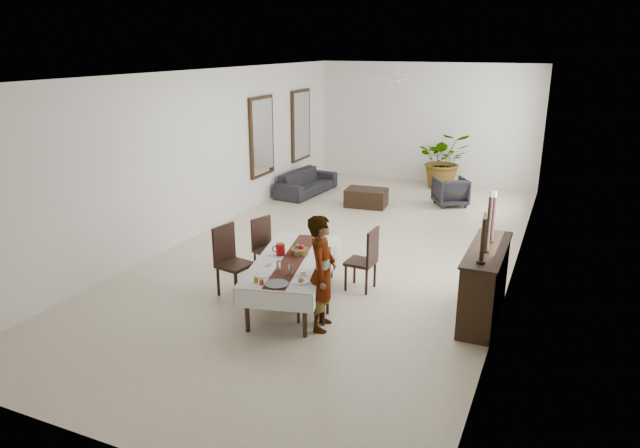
{
  "coord_description": "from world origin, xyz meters",
  "views": [
    {
      "loc": [
        3.63,
        -9.36,
        3.67
      ],
      "look_at": [
        0.3,
        -1.82,
        1.05
      ],
      "focal_mm": 32.0,
      "sensor_mm": 36.0,
      "label": 1
    }
  ],
  "objects_px": {
    "woman": "(322,273)",
    "sofa": "(306,182)",
    "dining_table_top": "(293,261)",
    "sideboard_body": "(484,284)",
    "red_pitcher": "(280,249)"
  },
  "relations": [
    {
      "from": "red_pitcher",
      "to": "woman",
      "type": "relative_size",
      "value": 0.11
    },
    {
      "from": "dining_table_top",
      "to": "sofa",
      "type": "xyz_separation_m",
      "value": [
        -2.56,
        5.9,
        -0.35
      ]
    },
    {
      "from": "woman",
      "to": "sofa",
      "type": "bearing_deg",
      "value": 13.99
    },
    {
      "from": "dining_table_top",
      "to": "woman",
      "type": "xyz_separation_m",
      "value": [
        0.7,
        -0.56,
        0.15
      ]
    },
    {
      "from": "dining_table_top",
      "to": "woman",
      "type": "relative_size",
      "value": 1.35
    },
    {
      "from": "dining_table_top",
      "to": "woman",
      "type": "distance_m",
      "value": 0.91
    },
    {
      "from": "red_pitcher",
      "to": "woman",
      "type": "xyz_separation_m",
      "value": [
        0.95,
        -0.64,
        0.03
      ]
    },
    {
      "from": "woman",
      "to": "sideboard_body",
      "type": "xyz_separation_m",
      "value": [
        1.93,
        1.19,
        -0.29
      ]
    },
    {
      "from": "sideboard_body",
      "to": "red_pitcher",
      "type": "bearing_deg",
      "value": -169.24
    },
    {
      "from": "woman",
      "to": "sofa",
      "type": "height_order",
      "value": "woman"
    },
    {
      "from": "woman",
      "to": "dining_table_top",
      "type": "bearing_deg",
      "value": 38.66
    },
    {
      "from": "sofa",
      "to": "red_pitcher",
      "type": "bearing_deg",
      "value": -153.08
    },
    {
      "from": "woman",
      "to": "sideboard_body",
      "type": "relative_size",
      "value": 0.95
    },
    {
      "from": "dining_table_top",
      "to": "red_pitcher",
      "type": "relative_size",
      "value": 12.0
    },
    {
      "from": "dining_table_top",
      "to": "sideboard_body",
      "type": "height_order",
      "value": "sideboard_body"
    }
  ]
}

